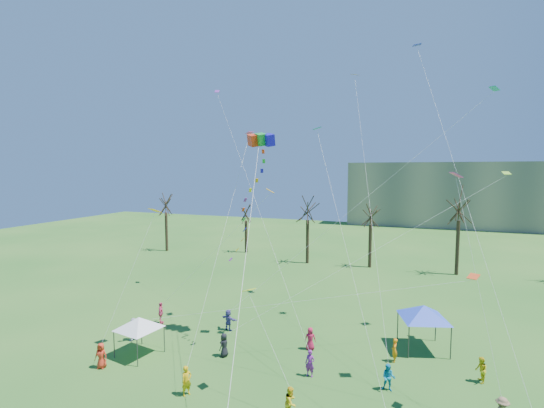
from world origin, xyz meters
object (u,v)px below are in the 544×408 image
(big_box_kite, at_px, (252,208))
(canopy_tent_blue, at_px, (424,312))
(canopy_tent_white, at_px, (139,323))
(distant_building, at_px, (483,195))

(big_box_kite, distance_m, canopy_tent_blue, 14.62)
(big_box_kite, bearing_deg, canopy_tent_white, -149.81)
(big_box_kite, distance_m, canopy_tent_white, 11.39)
(canopy_tent_white, bearing_deg, big_box_kite, 30.19)
(canopy_tent_white, bearing_deg, distant_building, 66.96)
(distant_building, distance_m, canopy_tent_blue, 71.50)
(canopy_tent_blue, bearing_deg, canopy_tent_white, -157.14)
(distant_building, height_order, canopy_tent_white, distant_building)
(distant_building, bearing_deg, big_box_kite, -109.51)
(distant_building, distance_m, canopy_tent_white, 84.76)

